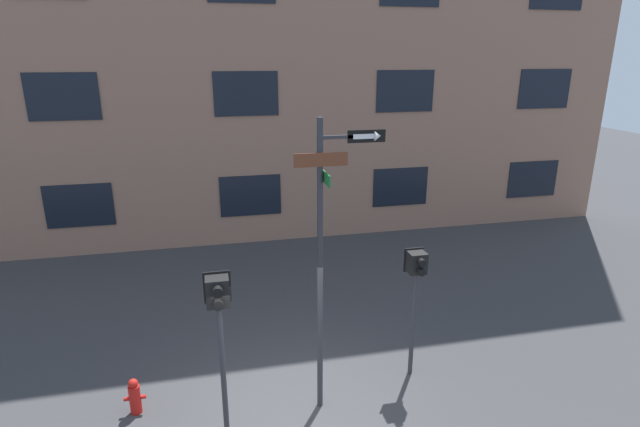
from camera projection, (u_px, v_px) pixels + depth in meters
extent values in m
plane|color=#38383A|center=(300.00, 420.00, 7.94)|extent=(60.00, 60.00, 0.00)
cube|color=black|center=(79.00, 206.00, 14.02)|extent=(1.82, 0.03, 1.24)
cube|color=black|center=(251.00, 196.00, 15.02)|extent=(1.82, 0.03, 1.24)
cube|color=black|center=(400.00, 187.00, 16.02)|extent=(1.82, 0.03, 1.24)
cube|color=black|center=(533.00, 179.00, 17.03)|extent=(1.82, 0.03, 1.24)
cube|color=black|center=(63.00, 97.00, 13.11)|extent=(1.82, 0.03, 1.24)
cube|color=black|center=(246.00, 94.00, 14.11)|extent=(1.82, 0.03, 1.24)
cube|color=black|center=(405.00, 91.00, 15.11)|extent=(1.82, 0.03, 1.24)
cube|color=black|center=(545.00, 89.00, 16.12)|extent=(1.82, 0.03, 1.24)
cylinder|color=#2D2D33|center=(320.00, 275.00, 7.57)|extent=(0.09, 0.09, 4.73)
cube|color=#2D2D33|center=(343.00, 137.00, 7.01)|extent=(0.67, 0.05, 0.05)
cube|color=brown|center=(321.00, 160.00, 6.97)|extent=(0.78, 0.02, 0.20)
cube|color=#196B2D|center=(324.00, 176.00, 7.12)|extent=(0.02, 0.72, 0.17)
cube|color=black|center=(367.00, 136.00, 7.06)|extent=(0.56, 0.02, 0.18)
cube|color=white|center=(364.00, 136.00, 7.04)|extent=(0.32, 0.01, 0.07)
cone|color=white|center=(378.00, 136.00, 7.08)|extent=(0.10, 0.14, 0.14)
cylinder|color=#2D2D33|center=(223.00, 377.00, 7.13)|extent=(0.08, 0.08, 2.30)
cube|color=black|center=(218.00, 292.00, 6.71)|extent=(0.31, 0.26, 0.41)
cube|color=black|center=(217.00, 287.00, 6.84)|extent=(0.37, 0.02, 0.47)
cylinder|color=black|center=(217.00, 292.00, 6.51)|extent=(0.14, 0.12, 0.14)
cylinder|color=black|center=(218.00, 304.00, 6.57)|extent=(0.14, 0.12, 0.14)
cylinder|color=silver|center=(217.00, 290.00, 6.56)|extent=(0.11, 0.01, 0.11)
cylinder|color=#2D2D33|center=(413.00, 324.00, 8.82)|extent=(0.08, 0.08, 2.00)
cube|color=black|center=(417.00, 263.00, 8.46)|extent=(0.30, 0.26, 0.37)
cube|color=black|center=(414.00, 259.00, 8.59)|extent=(0.36, 0.02, 0.43)
cylinder|color=black|center=(422.00, 262.00, 8.26)|extent=(0.13, 0.12, 0.13)
cylinder|color=black|center=(421.00, 272.00, 8.31)|extent=(0.13, 0.12, 0.13)
cylinder|color=#EA4C14|center=(420.00, 261.00, 8.31)|extent=(0.10, 0.01, 0.10)
cylinder|color=red|center=(135.00, 399.00, 8.04)|extent=(0.18, 0.18, 0.50)
sphere|color=red|center=(133.00, 383.00, 7.95)|extent=(0.15, 0.15, 0.15)
cylinder|color=red|center=(126.00, 399.00, 8.00)|extent=(0.08, 0.06, 0.06)
cylinder|color=red|center=(143.00, 397.00, 8.06)|extent=(0.08, 0.06, 0.06)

